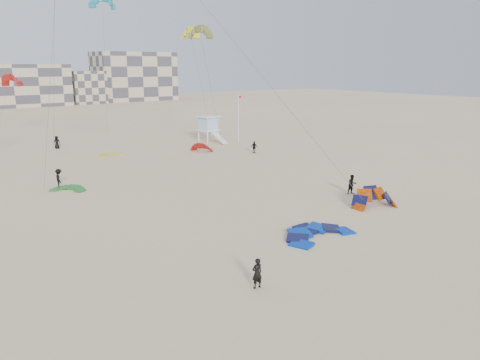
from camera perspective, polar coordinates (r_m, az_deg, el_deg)
ground at (r=29.36m, az=3.65°, el=-9.39°), size 320.00×320.00×0.00m
kite_ground_blue at (r=33.18m, az=9.44°, el=-6.77°), size 5.16×5.41×1.23m
kite_ground_orange at (r=40.87m, az=16.05°, el=-3.18°), size 5.10×5.04×4.06m
kite_ground_green at (r=47.40m, az=-20.17°, el=-1.18°), size 4.45×4.46×0.89m
kite_ground_red_far at (r=65.24m, az=-4.63°, el=3.53°), size 4.49×4.47×3.30m
kite_ground_yellow at (r=64.15m, az=-15.56°, el=2.89°), size 3.02×3.17×0.55m
kitesurfer_main at (r=25.24m, az=2.09°, el=-11.29°), size 0.64×0.45×1.69m
kitesurfer_b at (r=44.26m, az=13.51°, el=-0.52°), size 1.01×0.86×1.81m
kitesurfer_c at (r=48.46m, az=-21.21°, el=0.18°), size 0.88×1.31×1.88m
kitesurfer_d at (r=63.41m, az=1.75°, el=4.02°), size 0.80×1.04×1.64m
kitesurfer_e at (r=71.85m, az=-21.43°, el=4.31°), size 0.90×0.59×1.83m
kitesurfer_f at (r=87.76m, az=-4.10°, el=6.73°), size 0.85×1.65×1.70m
kite_fly_olive at (r=64.83m, az=-4.88°, el=17.35°), size 4.56×4.99×15.95m
kite_fly_yellow at (r=84.46m, az=-6.06°, el=17.27°), size 6.87×4.54×17.28m
kite_fly_teal_b at (r=87.52m, az=-16.40°, el=19.99°), size 5.72×9.29×22.30m
kite_fly_red at (r=83.35m, az=-26.10°, el=10.75°), size 6.28×5.11×9.78m
lifeguard_tower_near at (r=73.09m, az=-3.86°, el=6.22°), size 3.18×5.67×4.02m
flagpole at (r=72.78m, az=-0.19°, el=7.71°), size 0.60×0.09×7.35m
condo_mid at (r=153.20m, az=-26.43°, el=10.28°), size 32.00×16.00×12.00m
condo_east at (r=166.90m, az=-12.77°, el=12.21°), size 26.00×14.00×16.00m
condo_fill_right at (r=156.77m, az=-18.23°, el=10.69°), size 10.00×10.00×10.00m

